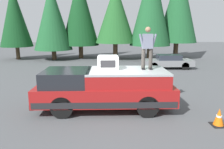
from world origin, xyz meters
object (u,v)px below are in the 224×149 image
(compressor_unit, at_px, (108,62))
(parked_car_grey, at_px, (168,61))
(person_on_truck_bed, at_px, (147,47))
(traffic_cone, at_px, (219,118))
(pickup_truck, at_px, (105,89))

(compressor_unit, xyz_separation_m, parked_car_grey, (8.90, -5.07, -1.35))
(person_on_truck_bed, bearing_deg, traffic_cone, -128.72)
(pickup_truck, bearing_deg, parked_car_grey, -29.69)
(pickup_truck, height_order, parked_car_grey, pickup_truck)
(pickup_truck, bearing_deg, traffic_cone, -113.16)
(traffic_cone, bearing_deg, parked_car_grey, -6.82)
(compressor_unit, bearing_deg, pickup_truck, 148.33)
(pickup_truck, distance_m, traffic_cone, 4.28)
(person_on_truck_bed, bearing_deg, pickup_truck, 93.35)
(parked_car_grey, height_order, traffic_cone, parked_car_grey)
(pickup_truck, relative_size, traffic_cone, 8.94)
(compressor_unit, relative_size, parked_car_grey, 0.20)
(person_on_truck_bed, height_order, parked_car_grey, person_on_truck_bed)
(compressor_unit, bearing_deg, parked_car_grey, -29.65)
(person_on_truck_bed, distance_m, traffic_cone, 3.62)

